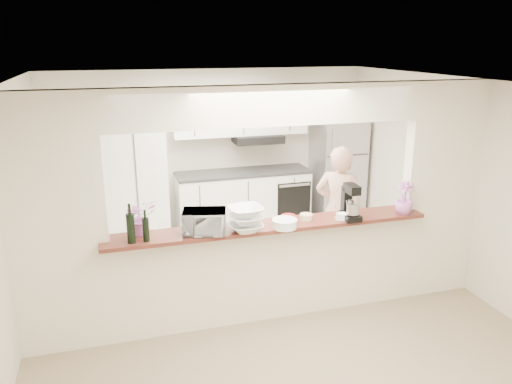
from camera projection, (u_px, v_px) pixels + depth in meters
name	position (u px, v px, depth m)	size (l,w,h in m)	color
floor	(268.00, 315.00, 5.49)	(6.00, 6.00, 0.00)	gray
tile_overlay	(234.00, 259.00, 6.91)	(5.00, 2.90, 0.01)	beige
partition	(269.00, 186.00, 5.06)	(5.00, 0.15, 2.50)	white
bar_counter	(269.00, 268.00, 5.32)	(3.40, 0.38, 1.09)	white
kitchen_cabinets	(203.00, 172.00, 7.66)	(3.15, 0.62, 2.25)	white
refrigerator	(337.00, 170.00, 8.24)	(0.75, 0.70, 1.70)	#B0B1B6
flower_left	(140.00, 217.00, 4.82)	(0.32, 0.27, 0.35)	#CE6DAE
wine_bottle_a	(146.00, 229.00, 4.66)	(0.06, 0.06, 0.31)	black
wine_bottle_b	(131.00, 228.00, 4.61)	(0.08, 0.08, 0.38)	black
toaster_oven	(204.00, 222.00, 4.86)	(0.42, 0.28, 0.23)	#B5B5BB
serving_bowls	(246.00, 219.00, 4.90)	(0.34, 0.34, 0.25)	white
plate_stack_a	(245.00, 219.00, 5.12)	(0.25, 0.25, 0.12)	white
plate_stack_b	(285.00, 224.00, 5.02)	(0.26, 0.26, 0.09)	white
red_bowl	(288.00, 218.00, 5.20)	(0.15, 0.15, 0.07)	maroon
tan_bowl	(306.00, 217.00, 5.25)	(0.13, 0.13, 0.06)	beige
utensil_caddy	(346.00, 212.00, 5.23)	(0.25, 0.18, 0.22)	silver
stand_mixer	(350.00, 203.00, 5.24)	(0.17, 0.27, 0.38)	black
flower_right	(404.00, 198.00, 5.40)	(0.20, 0.20, 0.36)	#B368C1
person	(338.00, 211.00, 6.31)	(0.61, 0.40, 1.66)	tan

